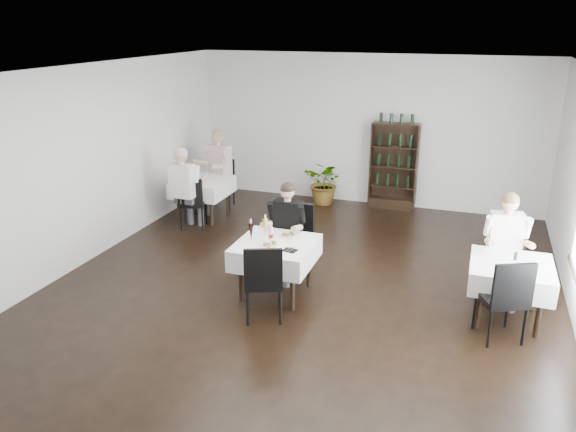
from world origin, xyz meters
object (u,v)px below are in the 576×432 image
object	(u,v)px
wine_shelf	(394,167)
potted_tree	(325,183)
main_table	(276,252)
diner_main	(286,224)

from	to	relation	value
wine_shelf	potted_tree	distance (m)	1.40
wine_shelf	main_table	bearing A→B (deg)	-101.78
main_table	diner_main	bearing A→B (deg)	94.48
main_table	potted_tree	bearing A→B (deg)	96.00
potted_tree	diner_main	world-z (taller)	diner_main
wine_shelf	main_table	distance (m)	4.41
potted_tree	main_table	bearing A→B (deg)	-84.00
wine_shelf	potted_tree	size ratio (longest dim) A/B	1.92
main_table	potted_tree	xyz separation A→B (m)	(-0.43, 4.11, -0.16)
diner_main	potted_tree	bearing A→B (deg)	96.23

